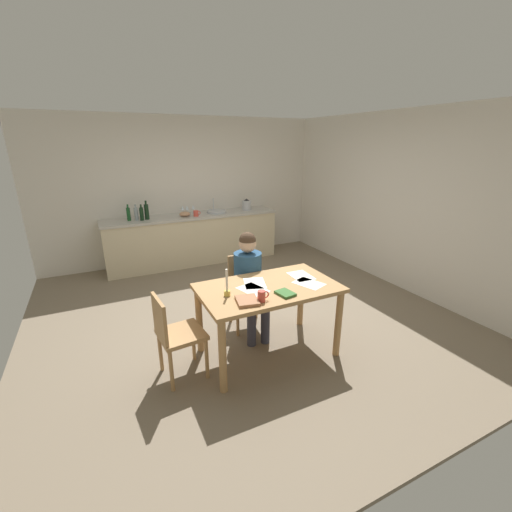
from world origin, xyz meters
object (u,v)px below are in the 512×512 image
object	(u,v)px
chair_at_table	(246,288)
bottle_vinegar	(136,214)
candlestick	(227,288)
wine_glass_back_left	(183,208)
wine_glass_near_sink	(193,207)
book_cookery	(247,301)
bottle_oil	(128,214)
coffee_mug	(262,296)
chair_side_empty	(175,333)
teacup_on_counter	(196,213)
book_magazine	(285,293)
stovetop_kettle	(247,205)
wine_glass_by_kettle	(187,208)
person_seated	(250,277)
dining_table	(268,296)
mixing_bowl	(185,214)
bottle_sauce	(147,211)
sink_unit	(216,211)
bottle_wine_red	(142,214)

from	to	relation	value
chair_at_table	bottle_vinegar	bearing A→B (deg)	109.83
candlestick	wine_glass_back_left	bearing A→B (deg)	82.65
chair_at_table	wine_glass_near_sink	xyz separation A→B (m)	(0.13, 2.65, 0.52)
book_cookery	bottle_oil	distance (m)	3.44
book_cookery	coffee_mug	bearing A→B (deg)	-6.09
book_cookery	wine_glass_near_sink	distance (m)	3.57
chair_side_empty	book_cookery	xyz separation A→B (m)	(0.62, -0.26, 0.31)
candlestick	teacup_on_counter	bearing A→B (deg)	78.97
coffee_mug	book_magazine	xyz separation A→B (m)	(0.26, 0.03, -0.04)
stovetop_kettle	coffee_mug	bearing A→B (deg)	-112.23
wine_glass_by_kettle	stovetop_kettle	bearing A→B (deg)	-7.57
person_seated	coffee_mug	distance (m)	0.82
dining_table	bottle_oil	distance (m)	3.31
wine_glass_near_sink	coffee_mug	bearing A→B (deg)	-96.07
wine_glass_by_kettle	teacup_on_counter	world-z (taller)	wine_glass_by_kettle
person_seated	stovetop_kettle	distance (m)	2.91
teacup_on_counter	mixing_bowl	bearing A→B (deg)	157.82
bottle_sauce	wine_glass_by_kettle	distance (m)	0.76
candlestick	bottle_oil	size ratio (longest dim) A/B	0.97
coffee_mug	bottle_oil	bearing A→B (deg)	102.57
dining_table	sink_unit	bearing A→B (deg)	79.75
dining_table	wine_glass_near_sink	xyz separation A→B (m)	(0.17, 3.30, 0.35)
coffee_mug	mixing_bowl	xyz separation A→B (m)	(0.16, 3.34, 0.12)
bottle_wine_red	wine_glass_back_left	bearing A→B (deg)	16.56
bottle_oil	bottle_sauce	bearing A→B (deg)	-4.97
book_magazine	bottle_wine_red	distance (m)	3.43
bottle_sauce	sink_unit	bearing A→B (deg)	1.53
chair_at_table	chair_side_empty	size ratio (longest dim) A/B	1.01
person_seated	wine_glass_back_left	distance (m)	2.82
sink_unit	wine_glass_by_kettle	bearing A→B (deg)	164.12
mixing_bowl	wine_glass_near_sink	xyz separation A→B (m)	(0.22, 0.22, 0.07)
stovetop_kettle	bottle_wine_red	bearing A→B (deg)	-177.87
coffee_mug	teacup_on_counter	size ratio (longest dim) A/B	0.88
book_cookery	sink_unit	size ratio (longest dim) A/B	0.62
book_cookery	mixing_bowl	bearing A→B (deg)	96.28
candlestick	wine_glass_near_sink	bearing A→B (deg)	79.42
candlestick	bottle_sauce	bearing A→B (deg)	94.20
coffee_mug	bottle_wine_red	size ratio (longest dim) A/B	0.42
wine_glass_by_kettle	bottle_sauce	bearing A→B (deg)	-166.39
dining_table	teacup_on_counter	world-z (taller)	teacup_on_counter
wine_glass_back_left	stovetop_kettle	bearing A→B (deg)	-7.07
candlestick	wine_glass_back_left	world-z (taller)	wine_glass_back_left
coffee_mug	candlestick	bearing A→B (deg)	134.49
dining_table	mixing_bowl	size ratio (longest dim) A/B	7.34
bottle_sauce	stovetop_kettle	distance (m)	1.87
dining_table	coffee_mug	distance (m)	0.38
bottle_vinegar	mixing_bowl	world-z (taller)	bottle_vinegar
wine_glass_back_left	candlestick	bearing A→B (deg)	-97.35
book_cookery	teacup_on_counter	size ratio (longest dim) A/B	1.74
bottle_vinegar	stovetop_kettle	size ratio (longest dim) A/B	1.20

